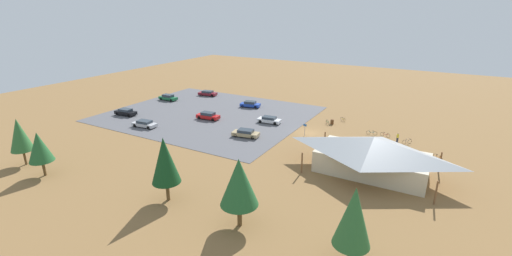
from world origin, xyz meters
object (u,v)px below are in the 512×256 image
at_px(pine_far_west, 19,135).
at_px(visitor_near_lot, 398,137).
at_px(car_maroon_end_stall, 208,93).
at_px(bike_pavilion, 372,153).
at_px(bicycle_yellow_yard_right, 343,119).
at_px(car_green_second_row, 168,97).
at_px(car_silver_near_entry, 145,124).
at_px(pine_midwest, 239,182).
at_px(trash_bin, 332,122).
at_px(pine_east, 165,160).
at_px(car_black_by_curb, 126,112).
at_px(lot_sign, 305,128).
at_px(pine_center, 354,217).
at_px(car_white_back_corner, 269,120).
at_px(bicycle_white_edge_south, 407,142).
at_px(car_blue_front_row, 250,104).
at_px(pine_west, 39,147).
at_px(bicycle_teal_lone_east, 372,133).
at_px(bicycle_red_near_sign, 385,135).
at_px(bicycle_blue_near_porch, 403,148).
at_px(car_red_far_end, 208,116).
at_px(bicycle_green_yard_center, 328,123).
at_px(bicycle_orange_trailside, 438,157).
at_px(car_tan_mid_lot, 246,133).

height_order(pine_far_west, visitor_near_lot, pine_far_west).
bearing_deg(car_maroon_end_stall, bike_pavilion, 152.18).
bearing_deg(bicycle_yellow_yard_right, car_green_second_row, 6.68).
distance_m(pine_far_west, car_silver_near_entry, 20.20).
bearing_deg(pine_midwest, trash_bin, -86.96).
relative_size(pine_east, car_green_second_row, 1.64).
xyz_separation_m(bicycle_yellow_yard_right, car_black_by_curb, (39.66, 18.23, 0.39)).
xyz_separation_m(bike_pavilion, bicycle_yellow_yard_right, (9.48, -20.12, -2.43)).
relative_size(lot_sign, visitor_near_lot, 1.33).
bearing_deg(bike_pavilion, pine_far_west, 26.56).
bearing_deg(pine_midwest, bicycle_yellow_yard_right, -89.03).
height_order(lot_sign, pine_east, pine_east).
bearing_deg(visitor_near_lot, pine_east, 57.96).
height_order(pine_center, car_black_by_curb, pine_center).
relative_size(pine_center, car_white_back_corner, 1.59).
height_order(car_silver_near_entry, car_white_back_corner, car_white_back_corner).
xyz_separation_m(bicycle_white_edge_south, car_white_back_corner, (24.23, 1.47, 0.29)).
xyz_separation_m(lot_sign, bicycle_yellow_yard_right, (-3.42, -11.26, -1.06)).
bearing_deg(car_blue_front_row, car_black_by_curb, 43.15).
height_order(bike_pavilion, pine_east, pine_east).
bearing_deg(car_black_by_curb, lot_sign, -169.10).
distance_m(pine_west, car_white_back_corner, 37.26).
relative_size(pine_center, visitor_near_lot, 4.38).
distance_m(bicycle_teal_lone_east, car_green_second_row, 47.26).
bearing_deg(lot_sign, car_silver_near_entry, 20.78).
xyz_separation_m(bike_pavilion, visitor_near_lot, (-1.43, -13.36, -1.91)).
bearing_deg(car_silver_near_entry, pine_midwest, 151.48).
distance_m(bike_pavilion, pine_far_west, 47.48).
xyz_separation_m(bicycle_red_near_sign, car_maroon_end_stall, (44.08, -8.66, 0.31)).
relative_size(pine_center, bicycle_red_near_sign, 4.25).
bearing_deg(bicycle_blue_near_porch, bicycle_white_edge_south, -91.65).
relative_size(pine_midwest, car_red_far_end, 1.54).
bearing_deg(car_black_by_curb, pine_center, 158.38).
height_order(pine_west, bicycle_green_yard_center, pine_west).
height_order(bike_pavilion, car_white_back_corner, bike_pavilion).
bearing_deg(bicycle_teal_lone_east, bicycle_orange_trailside, 150.88).
bearing_deg(bicycle_blue_near_porch, bike_pavilion, 74.56).
relative_size(bicycle_yellow_yard_right, car_maroon_end_stall, 0.27).
relative_size(bike_pavilion, bicycle_teal_lone_east, 9.14).
relative_size(bicycle_teal_lone_east, car_silver_near_entry, 0.37).
xyz_separation_m(bicycle_white_edge_south, car_green_second_row, (53.12, -1.97, 0.34)).
relative_size(pine_east, pine_far_west, 1.13).
bearing_deg(car_white_back_corner, car_maroon_end_stall, -26.58).
relative_size(bicycle_white_edge_south, bicycle_yellow_yard_right, 1.01).
xyz_separation_m(trash_bin, bicycle_orange_trailside, (-18.31, 8.12, -0.09)).
relative_size(lot_sign, car_tan_mid_lot, 0.46).
height_order(car_green_second_row, car_blue_front_row, car_green_second_row).
bearing_deg(car_black_by_curb, bicycle_teal_lone_east, -164.16).
xyz_separation_m(pine_center, visitor_near_lot, (0.74, -31.81, -3.69)).
xyz_separation_m(car_maroon_end_stall, car_tan_mid_lot, (-23.47, 20.33, 0.01)).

